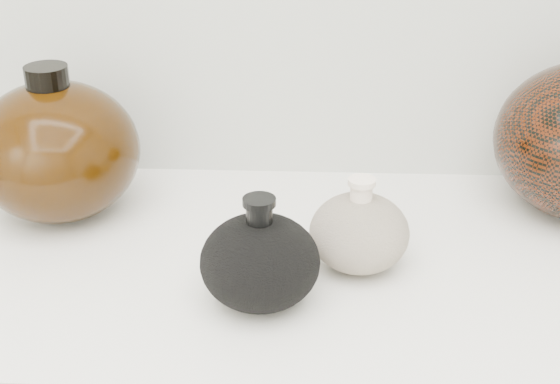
{
  "coord_description": "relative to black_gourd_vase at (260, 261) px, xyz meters",
  "views": [
    {
      "loc": [
        0.03,
        0.11,
        1.41
      ],
      "look_at": [
        -0.01,
        0.92,
        1.01
      ],
      "focal_mm": 50.0,
      "sensor_mm": 36.0,
      "label": 1
    }
  ],
  "objects": [
    {
      "name": "left_round_pot",
      "position": [
        -0.28,
        0.2,
        0.04
      ],
      "size": [
        0.22,
        0.22,
        0.21
      ],
      "color": "black",
      "rests_on": "display_counter"
    },
    {
      "name": "black_gourd_vase",
      "position": [
        0.0,
        0.0,
        0.0
      ],
      "size": [
        0.16,
        0.16,
        0.13
      ],
      "color": "black",
      "rests_on": "display_counter"
    },
    {
      "name": "cream_gourd_vase",
      "position": [
        0.11,
        0.08,
        -0.01
      ],
      "size": [
        0.15,
        0.15,
        0.12
      ],
      "color": "beige",
      "rests_on": "display_counter"
    },
    {
      "name": "room",
      "position": [
        0.03,
        -0.58,
        0.35
      ],
      "size": [
        3.04,
        2.42,
        2.64
      ],
      "color": "#5F5F5F",
      "rests_on": "ground"
    }
  ]
}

